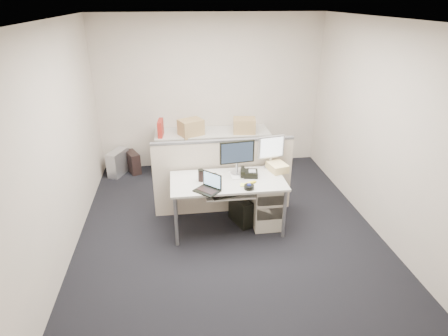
{
  "coord_description": "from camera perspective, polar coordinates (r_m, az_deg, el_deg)",
  "views": [
    {
      "loc": [
        -0.63,
        -4.35,
        2.93
      ],
      "look_at": [
        -0.03,
        0.15,
        0.84
      ],
      "focal_mm": 30.0,
      "sensor_mm": 36.0,
      "label": 1
    }
  ],
  "objects": [
    {
      "name": "cardboard_box_left",
      "position": [
        6.5,
        -5.07,
        6.12
      ],
      "size": [
        0.48,
        0.43,
        0.29
      ],
      "primitive_type": "cube",
      "rotation": [
        0.0,
        0.0,
        0.44
      ],
      "color": "tan",
      "rests_on": "back_counter"
    },
    {
      "name": "cardboard_box_right",
      "position": [
        6.61,
        3.11,
        6.41
      ],
      "size": [
        0.42,
        0.35,
        0.27
      ],
      "primitive_type": "cube",
      "rotation": [
        0.0,
        0.0,
        -0.14
      ],
      "color": "tan",
      "rests_on": "back_counter"
    },
    {
      "name": "cellphone",
      "position": [
        5.03,
        -1.37,
        -1.09
      ],
      "size": [
        0.07,
        0.12,
        0.01
      ],
      "primitive_type": "cube",
      "rotation": [
        0.0,
        0.0,
        0.09
      ],
      "color": "black",
      "rests_on": "desk"
    },
    {
      "name": "monitor_main",
      "position": [
        5.0,
        1.99,
        1.59
      ],
      "size": [
        0.49,
        0.24,
        0.47
      ],
      "primitive_type": "cube",
      "rotation": [
        0.0,
        0.0,
        0.12
      ],
      "color": "black",
      "rests_on": "desk"
    },
    {
      "name": "wall_front",
      "position": [
        2.7,
        7.51,
        -11.23
      ],
      "size": [
        4.0,
        0.02,
        2.7
      ],
      "primitive_type": "cube",
      "color": "#B6AB9E",
      "rests_on": "ground"
    },
    {
      "name": "laptop",
      "position": [
        4.59,
        -2.64,
        -2.39
      ],
      "size": [
        0.36,
        0.36,
        0.22
      ],
      "primitive_type": "cube",
      "rotation": [
        0.0,
        0.0,
        -0.78
      ],
      "color": "black",
      "rests_on": "desk"
    },
    {
      "name": "floor",
      "position": [
        5.29,
        0.53,
        -8.99
      ],
      "size": [
        4.0,
        4.5,
        0.01
      ],
      "primitive_type": "cube",
      "color": "black",
      "rests_on": "ground"
    },
    {
      "name": "desk_phone",
      "position": [
        5.02,
        3.83,
        -0.86
      ],
      "size": [
        0.26,
        0.22,
        0.07
      ],
      "primitive_type": "cube",
      "rotation": [
        0.0,
        0.0,
        -0.16
      ],
      "color": "black",
      "rests_on": "desk"
    },
    {
      "name": "sticky_pad",
      "position": [
        4.78,
        3.01,
        -2.6
      ],
      "size": [
        0.1,
        0.1,
        0.01
      ],
      "primitive_type": "cube",
      "rotation": [
        0.0,
        0.0,
        -0.19
      ],
      "color": "#F7FF4F",
      "rests_on": "desk"
    },
    {
      "name": "keyboard",
      "position": [
        4.76,
        0.7,
        -3.96
      ],
      "size": [
        0.47,
        0.26,
        0.02
      ],
      "primitive_type": "cube",
      "rotation": [
        0.0,
        0.0,
        0.25
      ],
      "color": "black",
      "rests_on": "keyboard_tray"
    },
    {
      "name": "keyboard_tray",
      "position": [
        4.81,
        0.87,
        -3.96
      ],
      "size": [
        0.62,
        0.32,
        0.02
      ],
      "primitive_type": "cube",
      "color": "#B5B2AA",
      "rests_on": "desk"
    },
    {
      "name": "pc_tower_desk",
      "position": [
        5.28,
        2.57,
        -6.51
      ],
      "size": [
        0.3,
        0.44,
        0.38
      ],
      "primitive_type": "cube",
      "rotation": [
        0.0,
        0.0,
        0.36
      ],
      "color": "black",
      "rests_on": "floor"
    },
    {
      "name": "back_counter",
      "position": [
        6.82,
        -1.74,
        2.56
      ],
      "size": [
        2.0,
        0.6,
        0.72
      ],
      "primitive_type": "cube",
      "color": "beige",
      "rests_on": "floor"
    },
    {
      "name": "wall_right",
      "position": [
        5.33,
        22.53,
        5.56
      ],
      "size": [
        0.02,
        4.5,
        2.7
      ],
      "primitive_type": "cube",
      "color": "#B6AB9E",
      "rests_on": "ground"
    },
    {
      "name": "cubicle_partition",
      "position": [
        5.39,
        -0.11,
        -1.46
      ],
      "size": [
        2.0,
        0.06,
        1.1
      ],
      "primitive_type": "cube",
      "color": "#AEA08E",
      "rests_on": "floor"
    },
    {
      "name": "wall_back",
      "position": [
        6.82,
        -2.14,
        11.31
      ],
      "size": [
        4.0,
        0.02,
        2.7
      ],
      "primitive_type": "cube",
      "color": "#B6AB9E",
      "rests_on": "ground"
    },
    {
      "name": "drawer_pedestal",
      "position": [
        5.25,
        6.45,
        -5.19
      ],
      "size": [
        0.4,
        0.55,
        0.65
      ],
      "primitive_type": "cube",
      "color": "beige",
      "rests_on": "floor"
    },
    {
      "name": "trackball",
      "position": [
        4.7,
        3.84,
        -2.91
      ],
      "size": [
        0.17,
        0.17,
        0.05
      ],
      "primitive_type": "cylinder",
      "rotation": [
        0.0,
        0.0,
        -0.41
      ],
      "color": "black",
      "rests_on": "desk"
    },
    {
      "name": "red_binder",
      "position": [
        6.52,
        -9.63,
        5.95
      ],
      "size": [
        0.1,
        0.32,
        0.3
      ],
      "primitive_type": "cube",
      "rotation": [
        0.0,
        0.0,
        -0.09
      ],
      "color": "maroon",
      "rests_on": "back_counter"
    },
    {
      "name": "desk",
      "position": [
        4.95,
        0.56,
        -2.52
      ],
      "size": [
        1.5,
        0.75,
        0.73
      ],
      "color": "#B5B2AA",
      "rests_on": "floor"
    },
    {
      "name": "pc_tower_spare_silver",
      "position": [
        6.95,
        -15.82,
        0.82
      ],
      "size": [
        0.37,
        0.51,
        0.44
      ],
      "primitive_type": "cube",
      "rotation": [
        0.0,
        0.0,
        -0.42
      ],
      "color": "#B7B7BC",
      "rests_on": "floor"
    },
    {
      "name": "monitor_small",
      "position": [
        5.23,
        7.15,
        2.4
      ],
      "size": [
        0.4,
        0.25,
        0.46
      ],
      "primitive_type": "cube",
      "rotation": [
        0.0,
        0.0,
        0.17
      ],
      "color": "#B7B7BC",
      "rests_on": "desk"
    },
    {
      "name": "pc_tower_spare_dark",
      "position": [
        6.99,
        -13.71,
        0.89
      ],
      "size": [
        0.31,
        0.43,
        0.37
      ],
      "primitive_type": "cube",
      "rotation": [
        0.0,
        0.0,
        0.43
      ],
      "color": "black",
      "rests_on": "floor"
    },
    {
      "name": "paper_stack",
      "position": [
        5.04,
        2.06,
        -1.08
      ],
      "size": [
        0.21,
        0.26,
        0.01
      ],
      "primitive_type": "cube",
      "rotation": [
        0.0,
        0.0,
        0.07
      ],
      "color": "silver",
      "rests_on": "desk"
    },
    {
      "name": "wall_left",
      "position": [
        4.83,
        -23.66,
        3.5
      ],
      "size": [
        0.02,
        4.5,
        2.7
      ],
      "primitive_type": "cube",
      "color": "#B6AB9E",
      "rests_on": "ground"
    },
    {
      "name": "manila_folders",
      "position": [
        5.21,
        8.12,
        0.14
      ],
      "size": [
        0.29,
        0.33,
        0.11
      ],
      "primitive_type": "cube",
      "rotation": [
        0.0,
        0.0,
        0.25
      ],
      "color": "#D0B280",
      "rests_on": "desk"
    },
    {
      "name": "travel_mug",
      "position": [
        4.87,
        -3.54,
        -1.18
      ],
      "size": [
        0.08,
        0.08,
        0.15
      ],
      "primitive_type": "cylinder",
      "rotation": [
        0.0,
        0.0,
        0.13
      ],
      "color": "black",
      "rests_on": "desk"
    },
    {
      "name": "ceiling",
      "position": [
        4.4,
        0.68,
        21.75
      ],
      "size": [
        4.0,
        4.5,
        0.01
      ],
      "primitive_type": "cube",
      "color": "white",
      "rests_on": "ground"
    },
    {
      "name": "banana",
      "position": [
        4.82,
        4.12,
        -2.23
      ],
      "size": [
        0.17,
        0.1,
        0.04
      ],
      "primitive_type": "ellipsoid",
      "rotation": [
        0.0,
        0.0,
        0.35
      ],
      "color": "#FFF31F",
      "rests_on": "desk"
    }
  ]
}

